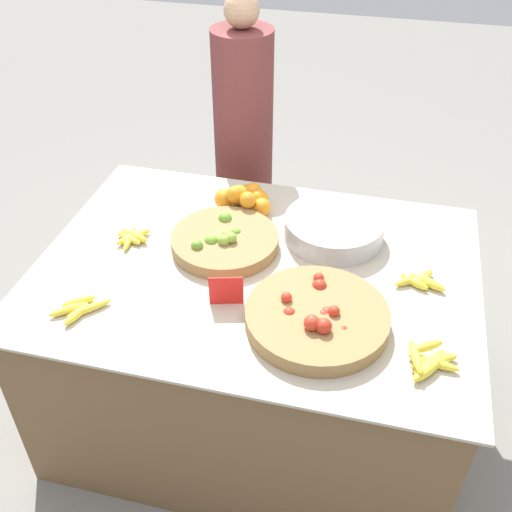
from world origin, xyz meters
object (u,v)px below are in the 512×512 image
(vendor_person, at_px, (244,162))
(tomato_basket, at_px, (318,317))
(lime_bowl, at_px, (225,240))
(metal_bowl, at_px, (334,228))
(price_sign, at_px, (226,291))

(vendor_person, bearing_deg, tomato_basket, -64.32)
(lime_bowl, relative_size, metal_bowl, 1.07)
(price_sign, bearing_deg, tomato_basket, -19.96)
(lime_bowl, relative_size, price_sign, 3.58)
(metal_bowl, bearing_deg, tomato_basket, -88.02)
(lime_bowl, distance_m, metal_bowl, 0.42)
(lime_bowl, height_order, metal_bowl, lime_bowl)
(lime_bowl, xyz_separation_m, vendor_person, (-0.14, 0.81, -0.12))
(tomato_basket, bearing_deg, lime_bowl, 140.94)
(metal_bowl, distance_m, vendor_person, 0.86)
(tomato_basket, bearing_deg, metal_bowl, 91.98)
(tomato_basket, distance_m, price_sign, 0.31)
(lime_bowl, bearing_deg, tomato_basket, -39.06)
(metal_bowl, height_order, price_sign, price_sign)
(metal_bowl, distance_m, price_sign, 0.55)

